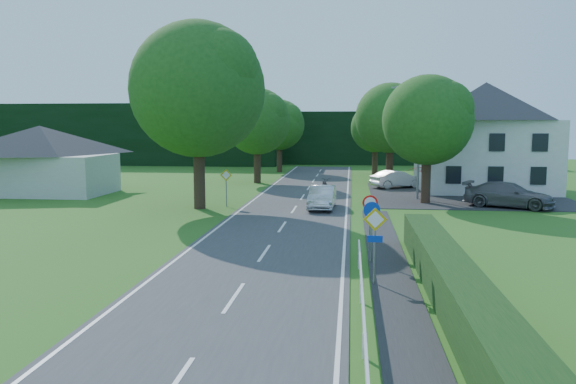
# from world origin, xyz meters

# --- Properties ---
(road) EXTENTS (7.00, 80.00, 0.04)m
(road) POSITION_xyz_m (0.00, 20.00, 0.02)
(road) COLOR #38383A
(road) RESTS_ON ground
(footpath) EXTENTS (1.50, 44.00, 0.04)m
(footpath) POSITION_xyz_m (4.95, 2.00, 0.02)
(footpath) COLOR #242426
(footpath) RESTS_ON ground
(parking_pad) EXTENTS (14.00, 16.00, 0.04)m
(parking_pad) POSITION_xyz_m (12.00, 33.00, 0.02)
(parking_pad) COLOR #242426
(parking_pad) RESTS_ON ground
(line_edge_left) EXTENTS (0.12, 80.00, 0.01)m
(line_edge_left) POSITION_xyz_m (-3.25, 20.00, 0.04)
(line_edge_left) COLOR white
(line_edge_left) RESTS_ON road
(line_edge_right) EXTENTS (0.12, 80.00, 0.01)m
(line_edge_right) POSITION_xyz_m (3.25, 20.00, 0.04)
(line_edge_right) COLOR white
(line_edge_right) RESTS_ON road
(line_centre) EXTENTS (0.12, 80.00, 0.01)m
(line_centre) POSITION_xyz_m (0.00, 20.00, 0.04)
(line_centre) COLOR white
(line_centre) RESTS_ON road
(hedge_right) EXTENTS (1.20, 30.00, 1.30)m
(hedge_right) POSITION_xyz_m (6.50, 0.00, 0.65)
(hedge_right) COLOR black
(hedge_right) RESTS_ON ground
(tree_main) EXTENTS (9.40, 9.40, 11.64)m
(tree_main) POSITION_xyz_m (-6.00, 24.00, 5.82)
(tree_main) COLOR #1E4C17
(tree_main) RESTS_ON ground
(tree_left_far) EXTENTS (7.00, 7.00, 8.58)m
(tree_left_far) POSITION_xyz_m (-5.00, 40.00, 4.29)
(tree_left_far) COLOR #1E4C17
(tree_left_far) RESTS_ON ground
(tree_right_far) EXTENTS (7.40, 7.40, 9.09)m
(tree_right_far) POSITION_xyz_m (7.00, 42.00, 4.54)
(tree_right_far) COLOR #1E4C17
(tree_right_far) RESTS_ON ground
(tree_left_back) EXTENTS (6.60, 6.60, 8.07)m
(tree_left_back) POSITION_xyz_m (-4.50, 52.00, 4.04)
(tree_left_back) COLOR #1E4C17
(tree_left_back) RESTS_ON ground
(tree_right_back) EXTENTS (6.20, 6.20, 7.56)m
(tree_right_back) POSITION_xyz_m (6.00, 50.00, 3.78)
(tree_right_back) COLOR #1E4C17
(tree_right_back) RESTS_ON ground
(tree_right_mid) EXTENTS (7.00, 7.00, 8.58)m
(tree_right_mid) POSITION_xyz_m (8.50, 28.00, 4.29)
(tree_right_mid) COLOR #1E4C17
(tree_right_mid) RESTS_ON ground
(treeline_left) EXTENTS (44.00, 6.00, 8.00)m
(treeline_left) POSITION_xyz_m (-28.00, 62.00, 4.00)
(treeline_left) COLOR black
(treeline_left) RESTS_ON ground
(treeline_right) EXTENTS (30.00, 5.00, 7.00)m
(treeline_right) POSITION_xyz_m (8.00, 66.00, 3.50)
(treeline_right) COLOR black
(treeline_right) RESTS_ON ground
(bungalow_left) EXTENTS (11.00, 6.50, 5.20)m
(bungalow_left) POSITION_xyz_m (-20.00, 30.00, 2.71)
(bungalow_left) COLOR #AFB0AB
(bungalow_left) RESTS_ON ground
(house_white) EXTENTS (10.60, 8.40, 8.60)m
(house_white) POSITION_xyz_m (14.00, 36.00, 4.41)
(house_white) COLOR silver
(house_white) RESTS_ON ground
(streetlight) EXTENTS (2.03, 0.18, 8.00)m
(streetlight) POSITION_xyz_m (8.06, 30.00, 4.46)
(streetlight) COLOR gray
(streetlight) RESTS_ON ground
(sign_priority_right) EXTENTS (0.78, 0.09, 2.59)m
(sign_priority_right) POSITION_xyz_m (4.30, 7.98, 1.80)
(sign_priority_right) COLOR gray
(sign_priority_right) RESTS_ON ground
(sign_roundabout) EXTENTS (0.64, 0.08, 2.37)m
(sign_roundabout) POSITION_xyz_m (4.30, 10.98, 1.67)
(sign_roundabout) COLOR gray
(sign_roundabout) RESTS_ON ground
(sign_speed_limit) EXTENTS (0.64, 0.11, 2.37)m
(sign_speed_limit) POSITION_xyz_m (4.30, 12.97, 1.77)
(sign_speed_limit) COLOR gray
(sign_speed_limit) RESTS_ON ground
(sign_priority_left) EXTENTS (0.78, 0.09, 2.44)m
(sign_priority_left) POSITION_xyz_m (-4.50, 24.98, 1.72)
(sign_priority_left) COLOR gray
(sign_priority_left) RESTS_ON ground
(moving_car) EXTENTS (1.65, 4.42, 1.44)m
(moving_car) POSITION_xyz_m (1.72, 24.51, 0.76)
(moving_car) COLOR silver
(moving_car) RESTS_ON road
(motorcycle) EXTENTS (1.10, 2.10, 1.05)m
(motorcycle) POSITION_xyz_m (1.45, 33.98, 0.56)
(motorcycle) COLOR black
(motorcycle) RESTS_ON road
(parked_car_silver_a) EXTENTS (4.62, 3.41, 1.45)m
(parked_car_silver_a) POSITION_xyz_m (7.30, 36.92, 0.77)
(parked_car_silver_a) COLOR silver
(parked_car_silver_a) RESTS_ON parking_pad
(parked_car_grey) EXTENTS (5.90, 4.32, 1.59)m
(parked_car_grey) POSITION_xyz_m (13.49, 26.50, 0.83)
(parked_car_grey) COLOR #58575C
(parked_car_grey) RESTS_ON parking_pad
(parked_car_silver_b) EXTENTS (4.99, 4.02, 1.26)m
(parked_car_silver_b) POSITION_xyz_m (13.81, 28.64, 0.67)
(parked_car_silver_b) COLOR silver
(parked_car_silver_b) RESTS_ON parking_pad
(parasol) EXTENTS (2.64, 2.67, 2.14)m
(parasol) POSITION_xyz_m (8.88, 32.97, 1.11)
(parasol) COLOR #B00E10
(parasol) RESTS_ON parking_pad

